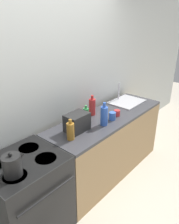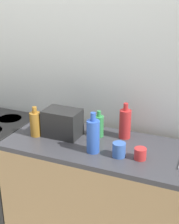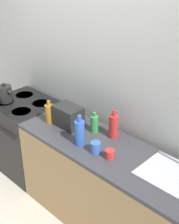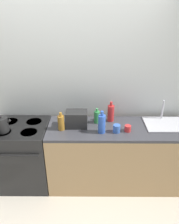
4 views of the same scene
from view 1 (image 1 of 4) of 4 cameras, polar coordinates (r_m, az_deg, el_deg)
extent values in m
plane|color=beige|center=(2.88, 0.96, -23.70)|extent=(12.00, 12.00, 0.00)
cube|color=silver|center=(2.58, -10.87, 4.77)|extent=(8.00, 0.05, 2.60)
cube|color=black|center=(2.44, -15.75, -20.60)|extent=(0.72, 0.64, 0.90)
cube|color=black|center=(2.16, -17.07, -12.19)|extent=(0.71, 0.63, 0.02)
cylinder|color=black|center=(2.00, -18.88, -15.60)|extent=(0.21, 0.21, 0.01)
cylinder|color=black|center=(2.14, -11.35, -11.84)|extent=(0.21, 0.21, 0.01)
cylinder|color=black|center=(2.33, -15.58, -9.08)|extent=(0.21, 0.21, 0.01)
cylinder|color=black|center=(2.06, -10.71, -20.53)|extent=(0.61, 0.02, 0.02)
cube|color=tan|center=(3.16, 4.58, -8.65)|extent=(1.89, 0.62, 0.87)
cube|color=#38383D|center=(2.94, 4.86, -1.22)|extent=(1.89, 0.62, 0.04)
cylinder|color=black|center=(1.96, -19.59, -13.07)|extent=(0.16, 0.16, 0.19)
sphere|color=black|center=(1.90, -20.06, -10.37)|extent=(0.03, 0.03, 0.03)
cylinder|color=black|center=(1.96, -17.86, -11.32)|extent=(0.09, 0.03, 0.08)
cube|color=black|center=(2.51, -3.29, -2.69)|extent=(0.27, 0.19, 0.21)
cube|color=black|center=(2.44, -4.12, -0.96)|extent=(0.03, 0.13, 0.01)
cube|color=black|center=(2.50, -2.58, -0.26)|extent=(0.03, 0.13, 0.01)
cube|color=#B7B7BC|center=(3.41, 9.75, 2.66)|extent=(0.51, 0.40, 0.01)
cylinder|color=silver|center=(3.45, 7.65, 5.35)|extent=(0.02, 0.02, 0.28)
cylinder|color=#2D56B7|center=(2.63, 3.83, -1.07)|extent=(0.09, 0.09, 0.23)
cylinder|color=#2D56B7|center=(2.57, 3.92, 1.86)|extent=(0.04, 0.04, 0.06)
cylinder|color=#338C47|center=(2.75, -0.94, -0.67)|extent=(0.07, 0.07, 0.16)
cylinder|color=#338C47|center=(2.71, -0.96, 1.31)|extent=(0.03, 0.03, 0.04)
cylinder|color=#9E6B23|center=(2.35, -4.98, -5.06)|extent=(0.08, 0.08, 0.19)
cylinder|color=#9E6B23|center=(2.29, -5.09, -2.50)|extent=(0.03, 0.03, 0.05)
cylinder|color=#B72828|center=(2.90, 0.69, 1.31)|extent=(0.09, 0.09, 0.22)
cylinder|color=#B72828|center=(2.85, 0.71, 3.87)|extent=(0.04, 0.04, 0.06)
cylinder|color=red|center=(2.92, 7.19, -0.23)|extent=(0.08, 0.08, 0.08)
cylinder|color=#3860B2|center=(2.80, 5.97, -1.04)|extent=(0.09, 0.09, 0.10)
camera|label=2|loc=(2.68, 49.59, 12.00)|focal=50.00mm
camera|label=3|loc=(3.62, 47.97, 22.19)|focal=50.00mm
camera|label=4|loc=(2.00, 71.10, 14.52)|focal=35.00mm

